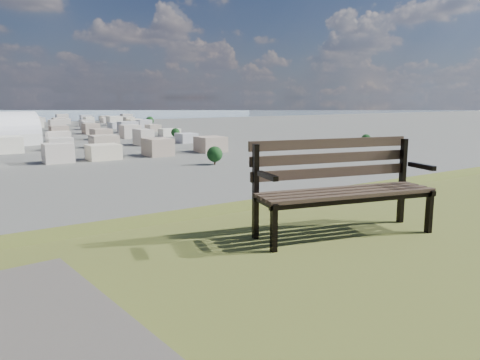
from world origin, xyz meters
TOP-DOWN VIEW (x-y plane):
  - park_bench at (0.23, 2.64)m, footprint 1.99×1.02m

SIDE VIEW (x-z plane):
  - park_bench at x=0.23m, z-range 25.06..26.06m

